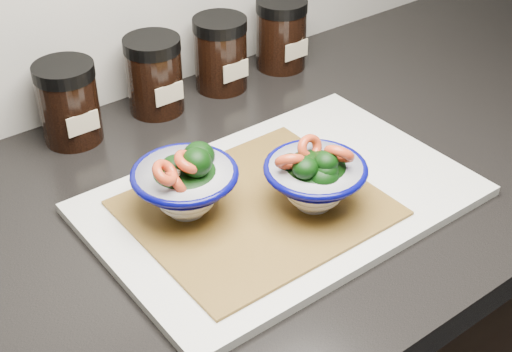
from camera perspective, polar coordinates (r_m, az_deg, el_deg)
countertop at (r=0.96m, az=4.66°, el=0.42°), size 3.50×0.60×0.04m
cutting_board at (r=0.87m, az=2.06°, el=-1.88°), size 0.45×0.30×0.01m
bamboo_mat at (r=0.84m, az=0.00°, el=-2.57°), size 0.28×0.24×0.00m
bowl_left at (r=0.81m, az=-5.64°, el=-0.55°), size 0.12×0.12×0.09m
bowl_right at (r=0.82m, az=4.72°, el=-0.18°), size 0.12×0.12×0.10m
spice_jar_a at (r=0.99m, az=-14.75°, el=5.69°), size 0.08×0.08×0.11m
spice_jar_b at (r=1.04m, az=-8.13°, el=8.00°), size 0.08×0.08×0.11m
spice_jar_c at (r=1.10m, az=-2.85°, el=9.76°), size 0.08×0.08×0.11m
spice_jar_d at (r=1.16m, az=2.03°, el=11.29°), size 0.08×0.08×0.11m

